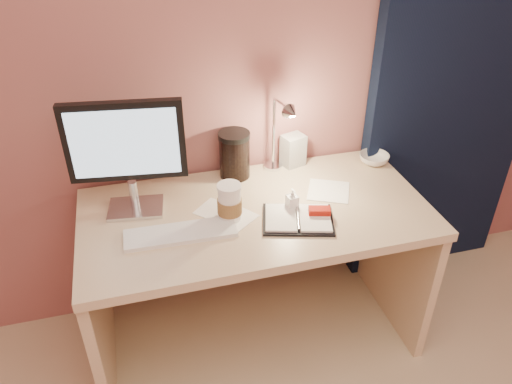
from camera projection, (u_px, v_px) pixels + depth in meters
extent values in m
plane|color=#9A5A59|center=(232.00, 55.00, 2.03)|extent=(3.50, 0.00, 3.50)
cube|color=black|center=(458.00, 72.00, 2.29)|extent=(0.85, 0.08, 2.20)
cube|color=beige|center=(256.00, 214.00, 2.02)|extent=(1.40, 0.70, 0.04)
cube|color=beige|center=(98.00, 310.00, 2.07)|extent=(0.04, 0.66, 0.69)
cube|color=beige|center=(394.00, 254.00, 2.37)|extent=(0.04, 0.66, 0.69)
cube|color=beige|center=(238.00, 227.00, 2.46)|extent=(1.32, 0.03, 0.55)
cube|color=silver|center=(136.00, 208.00, 2.01)|extent=(0.23, 0.18, 0.01)
cylinder|color=silver|center=(134.00, 194.00, 1.97)|extent=(0.04, 0.04, 0.12)
cube|color=black|center=(125.00, 140.00, 1.84)|extent=(0.44, 0.09, 0.31)
cube|color=#A6C8E1|center=(127.00, 144.00, 1.82)|extent=(0.39, 0.06, 0.26)
cube|color=white|center=(181.00, 233.00, 1.87)|extent=(0.42, 0.14, 0.02)
cube|color=black|center=(298.00, 220.00, 1.95)|extent=(0.32, 0.27, 0.01)
cube|color=white|center=(281.00, 218.00, 1.94)|extent=(0.16, 0.21, 0.01)
cube|color=white|center=(315.00, 218.00, 1.94)|extent=(0.16, 0.21, 0.01)
cube|color=#AF130F|center=(319.00, 211.00, 1.95)|extent=(0.09, 0.06, 0.02)
cube|color=white|center=(232.00, 218.00, 1.96)|extent=(0.22, 0.22, 0.00)
cube|color=white|center=(329.00, 191.00, 2.13)|extent=(0.23, 0.23, 0.00)
cube|color=white|center=(215.00, 210.00, 2.01)|extent=(0.18, 0.18, 0.00)
cylinder|color=white|center=(230.00, 204.00, 1.92)|extent=(0.09, 0.09, 0.14)
cylinder|color=brown|center=(230.00, 206.00, 1.93)|extent=(0.10, 0.10, 0.06)
cylinder|color=white|center=(229.00, 187.00, 1.88)|extent=(0.09, 0.09, 0.01)
imported|color=silver|center=(374.00, 159.00, 2.32)|extent=(0.18, 0.18, 0.04)
imported|color=white|center=(292.00, 199.00, 1.99)|extent=(0.05, 0.05, 0.10)
cylinder|color=black|center=(235.00, 157.00, 2.18)|extent=(0.13, 0.13, 0.19)
cube|color=silver|center=(293.00, 150.00, 2.28)|extent=(0.12, 0.10, 0.15)
cylinder|color=silver|center=(273.00, 166.00, 2.29)|extent=(0.08, 0.08, 0.01)
cylinder|color=silver|center=(274.00, 133.00, 2.20)|extent=(0.01, 0.01, 0.32)
cone|color=silver|center=(278.00, 115.00, 1.99)|extent=(0.08, 0.07, 0.07)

